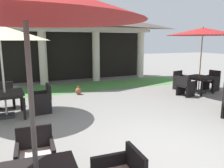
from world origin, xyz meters
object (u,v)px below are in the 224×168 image
at_px(patio_table_near_foreground, 199,79).
at_px(patio_chair_mid_right_north, 36,158).
at_px(patio_chair_near_foreground_west, 185,86).
at_px(patio_umbrella_mid_right, 24,2).
at_px(patio_table_far_back, 5,96).
at_px(terracotta_urn, 78,91).
at_px(patio_umbrella_near_foreground, 203,32).
at_px(patio_chair_near_foreground_east, 211,81).
at_px(patio_chair_far_back_east, 42,100).
at_px(patio_chair_far_back_north, 5,96).
at_px(patio_chair_near_foreground_north, 181,81).

height_order(patio_table_near_foreground, patio_chair_mid_right_north, patio_chair_mid_right_north).
distance_m(patio_chair_near_foreground_west, patio_umbrella_mid_right, 7.83).
bearing_deg(patio_chair_mid_right_north, patio_table_far_back, -78.35).
xyz_separation_m(patio_table_near_foreground, terracotta_urn, (-4.77, 1.76, -0.48)).
distance_m(patio_table_near_foreground, patio_umbrella_near_foreground, 1.92).
relative_size(patio_chair_near_foreground_west, terracotta_urn, 2.20).
distance_m(patio_chair_near_foreground_east, patio_chair_far_back_east, 7.31).
bearing_deg(patio_table_far_back, patio_umbrella_mid_right, -83.75).
bearing_deg(patio_umbrella_mid_right, patio_chair_far_back_north, 95.80).
distance_m(patio_umbrella_mid_right, patio_table_far_back, 4.94).
height_order(patio_umbrella_near_foreground, patio_chair_near_foreground_north, patio_umbrella_near_foreground).
relative_size(patio_umbrella_mid_right, patio_chair_far_back_north, 3.36).
relative_size(patio_chair_near_foreground_north, patio_chair_far_back_north, 0.98).
distance_m(patio_umbrella_mid_right, patio_chair_mid_right_north, 2.38).
height_order(patio_chair_near_foreground_west, patio_chair_near_foreground_east, patio_chair_near_foreground_east).
relative_size(patio_table_near_foreground, patio_chair_far_back_east, 1.22).
relative_size(patio_chair_near_foreground_east, patio_umbrella_mid_right, 0.31).
relative_size(patio_chair_far_back_north, patio_chair_far_back_east, 0.97).
height_order(patio_chair_near_foreground_north, patio_chair_far_back_east, patio_chair_far_back_east).
bearing_deg(patio_chair_near_foreground_east, patio_chair_far_back_north, 74.08).
relative_size(patio_chair_near_foreground_north, patio_umbrella_mid_right, 0.29).
bearing_deg(patio_umbrella_mid_right, patio_chair_near_foreground_west, 36.77).
xyz_separation_m(patio_chair_near_foreground_north, patio_chair_mid_right_north, (-6.69, -4.58, -0.00)).
distance_m(patio_chair_near_foreground_west, patio_table_far_back, 6.53).
bearing_deg(patio_chair_near_foreground_west, patio_chair_near_foreground_east, 90.00).
distance_m(patio_chair_near_foreground_north, patio_chair_near_foreground_east, 1.29).
bearing_deg(patio_chair_near_foreground_north, patio_chair_far_back_north, -11.01).
height_order(patio_umbrella_near_foreground, patio_chair_far_back_north, patio_umbrella_near_foreground).
xyz_separation_m(patio_chair_mid_right_north, patio_table_far_back, (-0.55, 3.53, 0.25)).
bearing_deg(patio_chair_near_foreground_east, patio_chair_near_foreground_west, 90.00).
bearing_deg(patio_umbrella_mid_right, patio_umbrella_near_foreground, 34.10).
bearing_deg(patio_chair_far_back_east, patio_chair_near_foreground_west, -94.68).
bearing_deg(patio_table_far_back, patio_chair_near_foreground_west, -0.21).
relative_size(patio_chair_near_foreground_west, patio_chair_near_foreground_north, 0.98).
xyz_separation_m(patio_chair_near_foreground_east, terracotta_urn, (-5.67, 1.58, -0.26)).
height_order(patio_chair_near_foreground_north, patio_chair_mid_right_north, patio_chair_mid_right_north).
bearing_deg(patio_umbrella_mid_right, patio_table_far_back, 96.25).
bearing_deg(patio_chair_far_back_east, patio_chair_near_foreground_east, -91.64).
xyz_separation_m(patio_chair_far_back_north, terracotta_urn, (2.71, 0.92, -0.25)).
distance_m(patio_chair_near_foreground_north, patio_chair_mid_right_north, 8.11).
distance_m(patio_chair_near_foreground_west, terracotta_urn, 4.35).
height_order(patio_chair_near_foreground_east, terracotta_urn, patio_chair_near_foreground_east).
distance_m(patio_table_near_foreground, patio_chair_near_foreground_west, 0.94).
xyz_separation_m(patio_chair_near_foreground_north, patio_chair_far_back_north, (-7.30, -0.05, -0.00)).
bearing_deg(patio_umbrella_mid_right, patio_chair_far_back_east, 83.70).
relative_size(patio_umbrella_near_foreground, terracotta_urn, 7.85).
bearing_deg(patio_umbrella_near_foreground, patio_chair_far_back_north, 173.56).
distance_m(patio_chair_near_foreground_west, patio_chair_mid_right_north, 6.93).
bearing_deg(patio_table_near_foreground, patio_table_far_back, -178.80).
xyz_separation_m(patio_chair_near_foreground_east, patio_chair_mid_right_north, (-7.77, -3.87, -0.02)).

